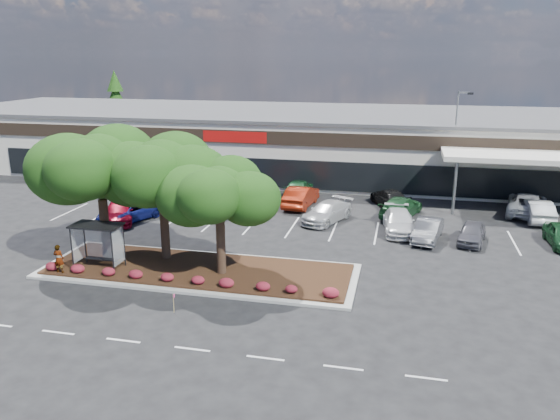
% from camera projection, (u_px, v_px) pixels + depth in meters
% --- Properties ---
extents(ground, '(160.00, 160.00, 0.00)m').
position_uv_depth(ground, '(207.00, 306.00, 26.99)').
color(ground, black).
rests_on(ground, ground).
extents(retail_store, '(80.40, 25.20, 6.25)m').
position_uv_depth(retail_store, '(318.00, 141.00, 57.87)').
color(retail_store, white).
rests_on(retail_store, ground).
extents(landscape_island, '(18.00, 6.00, 0.26)m').
position_uv_depth(landscape_island, '(199.00, 270.00, 31.13)').
color(landscape_island, '#ACADA7').
rests_on(landscape_island, ground).
extents(lane_markings, '(33.12, 20.06, 0.01)m').
position_uv_depth(lane_markings, '(259.00, 239.00, 36.78)').
color(lane_markings, silver).
rests_on(lane_markings, ground).
extents(shrub_row, '(17.00, 0.80, 0.50)m').
position_uv_depth(shrub_row, '(184.00, 278.00, 29.06)').
color(shrub_row, maroon).
rests_on(shrub_row, landscape_island).
extents(bus_shelter, '(2.75, 1.55, 2.59)m').
position_uv_depth(bus_shelter, '(98.00, 233.00, 30.73)').
color(bus_shelter, black).
rests_on(bus_shelter, landscape_island).
extents(island_tree_west, '(7.20, 7.20, 7.89)m').
position_uv_depth(island_tree_west, '(102.00, 193.00, 31.76)').
color(island_tree_west, '#143A0D').
rests_on(island_tree_west, landscape_island).
extents(island_tree_mid, '(6.60, 6.60, 7.32)m').
position_uv_depth(island_tree_mid, '(163.00, 198.00, 31.74)').
color(island_tree_mid, '#143A0D').
rests_on(island_tree_mid, landscape_island).
extents(island_tree_east, '(5.80, 5.80, 6.50)m').
position_uv_depth(island_tree_east, '(220.00, 217.00, 29.59)').
color(island_tree_east, '#143A0D').
rests_on(island_tree_east, landscape_island).
extents(conifer_north_west, '(4.40, 4.40, 10.00)m').
position_uv_depth(conifer_north_west, '(117.00, 107.00, 75.16)').
color(conifer_north_west, '#143A0D').
rests_on(conifer_north_west, ground).
extents(person_waiting, '(0.61, 0.40, 1.63)m').
position_uv_depth(person_waiting, '(59.00, 259.00, 30.29)').
color(person_waiting, '#594C47').
rests_on(person_waiting, landscape_island).
extents(light_pole, '(1.39, 0.84, 9.08)m').
position_uv_depth(light_pole, '(455.00, 151.00, 46.66)').
color(light_pole, '#ACADA7').
rests_on(light_pole, ground).
extents(survey_stake, '(0.07, 0.14, 0.97)m').
position_uv_depth(survey_stake, '(174.00, 301.00, 26.16)').
color(survey_stake, tan).
rests_on(survey_stake, ground).
extents(car_0, '(3.91, 5.48, 1.47)m').
position_uv_depth(car_0, '(119.00, 212.00, 40.48)').
color(car_0, maroon).
rests_on(car_0, ground).
extents(car_1, '(4.04, 5.55, 1.40)m').
position_uv_depth(car_1, '(128.00, 212.00, 40.53)').
color(car_1, navy).
rests_on(car_1, ground).
extents(car_2, '(2.34, 4.16, 1.34)m').
position_uv_depth(car_2, '(220.00, 209.00, 41.56)').
color(car_2, black).
rests_on(car_2, ground).
extents(car_4, '(3.83, 5.43, 1.46)m').
position_uv_depth(car_4, '(327.00, 212.00, 40.44)').
color(car_4, beige).
rests_on(car_4, ground).
extents(car_5, '(2.58, 5.25, 1.47)m').
position_uv_depth(car_5, '(399.00, 222.00, 38.10)').
color(car_5, silver).
rests_on(car_5, ground).
extents(car_6, '(2.35, 4.57, 1.43)m').
position_uv_depth(car_6, '(428.00, 230.00, 36.38)').
color(car_6, '#4E4F55').
rests_on(car_6, ground).
extents(car_7, '(2.35, 4.17, 1.34)m').
position_uv_depth(car_7, '(472.00, 233.00, 35.90)').
color(car_7, '#5A5961').
rests_on(car_7, ground).
extents(car_9, '(1.70, 4.05, 1.37)m').
position_uv_depth(car_9, '(178.00, 193.00, 46.26)').
color(car_9, '#515158').
rests_on(car_9, ground).
extents(car_10, '(3.19, 5.81, 1.60)m').
position_uv_depth(car_10, '(220.00, 191.00, 46.36)').
color(car_10, navy).
rests_on(car_10, ground).
extents(car_11, '(3.26, 4.90, 1.55)m').
position_uv_depth(car_11, '(253.00, 197.00, 44.42)').
color(car_11, '#8E0502').
rests_on(car_11, ground).
extents(car_12, '(2.13, 5.13, 1.48)m').
position_uv_depth(car_12, '(299.00, 188.00, 47.50)').
color(car_12, '#194B27').
rests_on(car_12, ground).
extents(car_13, '(2.32, 5.34, 1.71)m').
position_uv_depth(car_13, '(301.00, 196.00, 44.44)').
color(car_13, maroon).
rests_on(car_13, ground).
extents(car_14, '(3.75, 5.37, 1.44)m').
position_uv_depth(car_14, '(390.00, 198.00, 44.40)').
color(car_14, black).
rests_on(car_14, ground).
extents(car_15, '(3.63, 5.66, 1.53)m').
position_uv_depth(car_15, '(401.00, 207.00, 41.70)').
color(car_15, '#20502A').
rests_on(car_15, ground).
extents(car_16, '(1.79, 4.92, 1.61)m').
position_uv_depth(car_16, '(537.00, 210.00, 40.65)').
color(car_16, silver).
rests_on(car_16, ground).
extents(car_17, '(3.95, 6.47, 1.68)m').
position_uv_depth(car_17, '(527.00, 204.00, 42.21)').
color(car_17, '#A8ACB5').
rests_on(car_17, ground).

